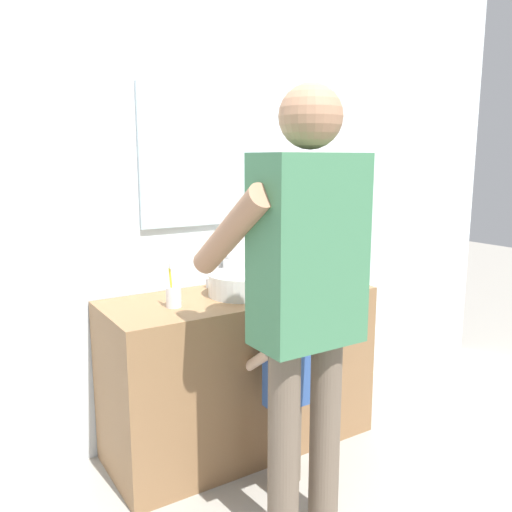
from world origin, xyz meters
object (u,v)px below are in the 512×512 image
Objects in this scene: soap_bottle at (296,275)px; toothbrush_cup at (174,296)px; adult_parent at (305,279)px; child_toddler at (286,379)px.

toothbrush_cup is at bearing -179.99° from soap_bottle.
adult_parent reaches higher than toothbrush_cup.
soap_bottle is at bearing 48.67° from child_toddler.
adult_parent is at bearing -124.39° from soap_bottle.
toothbrush_cup reaches higher than child_toddler.
soap_bottle reaches higher than child_toddler.
child_toddler is (0.38, -0.36, -0.36)m from toothbrush_cup.
adult_parent is (-0.13, -0.30, 0.54)m from child_toddler.
soap_bottle is (0.70, 0.00, 0.02)m from toothbrush_cup.
adult_parent is (-0.45, -0.66, 0.17)m from soap_bottle.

